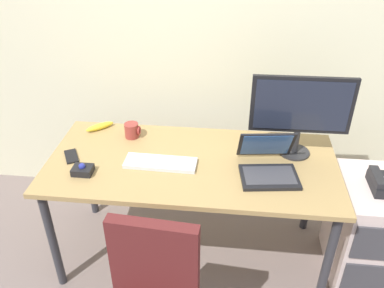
% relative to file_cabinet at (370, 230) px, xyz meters
% --- Properties ---
extents(ground_plane, '(8.00, 8.00, 0.00)m').
position_rel_file_cabinet_xyz_m(ground_plane, '(-1.09, 0.02, -0.34)').
color(ground_plane, '#70615D').
extents(back_wall, '(6.00, 0.10, 2.80)m').
position_rel_file_cabinet_xyz_m(back_wall, '(-1.09, 0.76, 1.06)').
color(back_wall, beige).
rests_on(back_wall, ground).
extents(desk, '(1.68, 0.78, 0.75)m').
position_rel_file_cabinet_xyz_m(desk, '(-1.09, 0.02, 0.34)').
color(desk, '#A0814D').
rests_on(desk, ground).
extents(file_cabinet, '(0.42, 0.53, 0.67)m').
position_rel_file_cabinet_xyz_m(file_cabinet, '(0.00, 0.00, 0.00)').
color(file_cabinet, beige).
rests_on(file_cabinet, ground).
extents(monitor_main, '(0.57, 0.18, 0.49)m').
position_rel_file_cabinet_xyz_m(monitor_main, '(-0.49, 0.17, 0.71)').
color(monitor_main, '#262628').
rests_on(monitor_main, desk).
extents(keyboard, '(0.41, 0.15, 0.03)m').
position_rel_file_cabinet_xyz_m(keyboard, '(-1.26, -0.03, 0.43)').
color(keyboard, silver).
rests_on(keyboard, desk).
extents(laptop, '(0.35, 0.36, 0.22)m').
position_rel_file_cabinet_xyz_m(laptop, '(-0.66, -0.04, 0.46)').
color(laptop, black).
rests_on(laptop, desk).
extents(trackball_mouse, '(0.11, 0.09, 0.07)m').
position_rel_file_cabinet_xyz_m(trackball_mouse, '(-1.68, -0.16, 0.44)').
color(trackball_mouse, black).
rests_on(trackball_mouse, desk).
extents(coffee_mug, '(0.10, 0.09, 0.09)m').
position_rel_file_cabinet_xyz_m(coffee_mug, '(-1.49, 0.25, 0.46)').
color(coffee_mug, maroon).
rests_on(coffee_mug, desk).
extents(cell_phone, '(0.13, 0.16, 0.01)m').
position_rel_file_cabinet_xyz_m(cell_phone, '(-1.80, -0.02, 0.42)').
color(cell_phone, black).
rests_on(cell_phone, desk).
extents(banana, '(0.17, 0.16, 0.04)m').
position_rel_file_cabinet_xyz_m(banana, '(-1.73, 0.32, 0.43)').
color(banana, yellow).
rests_on(banana, desk).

